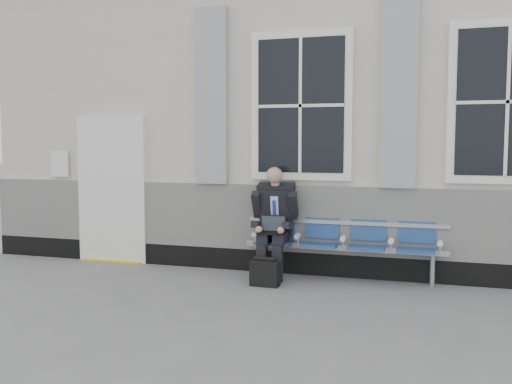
% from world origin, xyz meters
% --- Properties ---
extents(ground, '(70.00, 70.00, 0.00)m').
position_xyz_m(ground, '(0.00, 0.00, 0.00)').
color(ground, slate).
rests_on(ground, ground).
extents(station_building, '(14.40, 4.40, 4.49)m').
position_xyz_m(station_building, '(-0.02, 3.47, 2.22)').
color(station_building, beige).
rests_on(station_building, ground).
extents(bench, '(2.60, 0.47, 0.91)m').
position_xyz_m(bench, '(-1.54, 1.32, 0.55)').
color(bench, '#9EA0A3').
rests_on(bench, ground).
extents(businessman, '(0.60, 0.81, 1.45)m').
position_xyz_m(businessman, '(-2.44, 1.19, 0.78)').
color(businessman, black).
rests_on(businessman, ground).
extents(briefcase, '(0.36, 0.16, 0.37)m').
position_xyz_m(briefcase, '(-2.42, 0.69, 0.17)').
color(briefcase, black).
rests_on(briefcase, ground).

